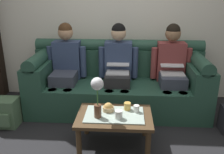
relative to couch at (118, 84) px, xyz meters
The scene contains 12 objects.
back_wall_patterned 1.21m from the couch, 90.00° to the left, with size 6.00×0.12×2.90m, color silver.
couch is the anchor object (origin of this frame).
person_left 0.80m from the couch, behind, with size 0.56×0.67×1.22m.
person_middle 0.29m from the couch, 90.00° to the right, with size 0.56×0.67×1.22m.
person_right 0.80m from the couch, ahead, with size 0.56×0.67×1.22m.
coffee_table 0.96m from the couch, 90.00° to the right, with size 0.80×0.56×0.39m.
flower_vase 1.09m from the couch, 99.31° to the right, with size 0.13×0.13×0.44m.
snack_bowl 0.89m from the couch, 94.55° to the right, with size 0.13×0.13×0.10m.
cup_near_left 0.85m from the couch, 80.67° to the right, with size 0.08×0.08×0.08m, color gold.
cup_near_right 0.92m from the couch, 75.16° to the right, with size 0.06×0.06×0.08m, color white.
cup_far_center 1.04m from the couch, 87.37° to the right, with size 0.08×0.08×0.09m, color white.
backpack_left 1.53m from the couch, 156.54° to the right, with size 0.31×0.29×0.36m.
Camera 1 is at (0.12, -2.14, 1.65)m, focal length 39.70 mm.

